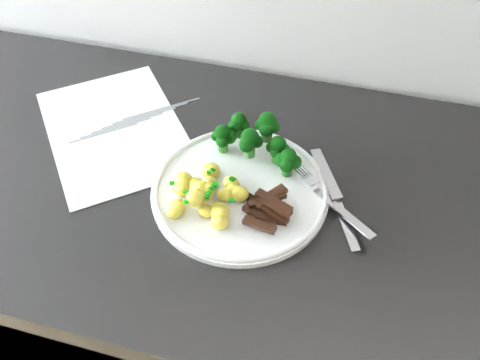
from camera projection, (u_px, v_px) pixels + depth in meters
The scene contains 8 objects.
counter at pixel (281, 329), 1.08m from camera, with size 2.35×0.59×0.88m.
recipe_paper at pixel (115, 129), 0.86m from camera, with size 0.36×0.38×0.00m.
plate at pixel (240, 190), 0.76m from camera, with size 0.27×0.27×0.02m.
broccoli at pixel (259, 140), 0.78m from camera, with size 0.15×0.10×0.06m.
potatoes at pixel (205, 194), 0.73m from camera, with size 0.12×0.12×0.04m.
beef_strips at pixel (267, 211), 0.71m from camera, with size 0.09×0.09×0.03m.
fork at pixel (332, 201), 0.73m from camera, with size 0.15×0.13×0.02m.
knife at pixel (339, 209), 0.73m from camera, with size 0.10×0.19×0.02m.
Camera 1 is at (0.18, 1.19, 1.46)m, focal length 37.05 mm.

